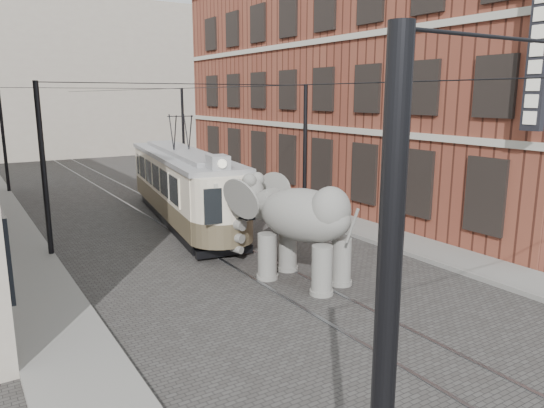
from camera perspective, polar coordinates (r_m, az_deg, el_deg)
ground at (r=15.90m, az=0.94°, el=-8.31°), size 120.00×120.00×0.00m
tram_rails at (r=15.90m, az=0.94°, el=-8.27°), size 1.54×80.00×0.02m
sidewalk_right at (r=19.64m, az=15.82°, el=-4.55°), size 2.00×60.00×0.15m
sidewalk_left at (r=13.72m, az=-23.04°, el=-12.39°), size 2.00×60.00×0.15m
brick_building at (r=28.78m, az=9.82°, el=12.80°), size 8.00×26.00×12.00m
distant_block at (r=53.13m, az=-23.92°, el=12.62°), size 28.00×10.00×14.00m
catenary at (r=19.37m, az=-7.65°, el=4.43°), size 11.00×30.20×6.00m
tram at (r=22.81m, az=-9.99°, el=3.83°), size 4.19×12.05×4.69m
elephant at (r=15.23m, az=3.59°, el=-3.00°), size 4.33×5.80×3.16m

